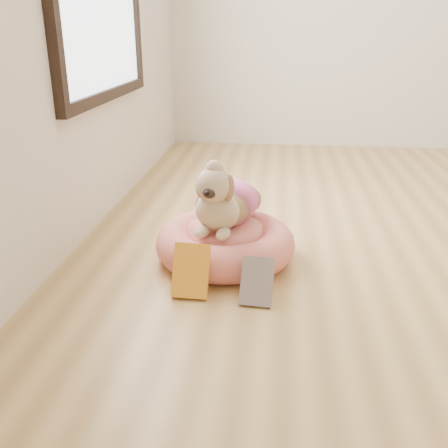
# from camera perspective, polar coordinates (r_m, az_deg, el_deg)

# --- Properties ---
(pet_bed) EXTENTS (0.65, 0.65, 0.17)m
(pet_bed) POSITION_cam_1_polar(r_m,az_deg,el_deg) (2.33, 0.13, -2.21)
(pet_bed) COLOR #E27A58
(pet_bed) RESTS_ON floor
(dog) EXTENTS (0.41, 0.53, 0.35)m
(dog) POSITION_cam_1_polar(r_m,az_deg,el_deg) (2.24, 0.01, 3.95)
(dog) COLOR brown
(dog) RESTS_ON pet_bed
(book_yellow) EXTENTS (0.15, 0.13, 0.21)m
(book_yellow) POSITION_cam_1_polar(r_m,az_deg,el_deg) (2.03, -3.79, -5.35)
(book_yellow) COLOR yellow
(book_yellow) RESTS_ON floor
(book_white) EXTENTS (0.14, 0.14, 0.17)m
(book_white) POSITION_cam_1_polar(r_m,az_deg,el_deg) (1.98, 3.78, -6.57)
(book_white) COLOR silver
(book_white) RESTS_ON floor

